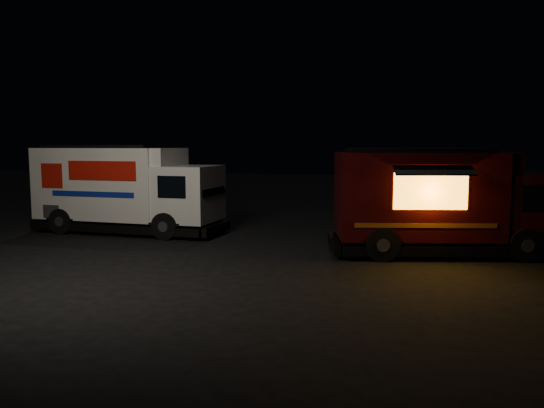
{
  "coord_description": "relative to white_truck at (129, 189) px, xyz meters",
  "views": [
    {
      "loc": [
        3.85,
        -12.93,
        2.94
      ],
      "look_at": [
        0.41,
        2.0,
        1.23
      ],
      "focal_mm": 35.0,
      "sensor_mm": 36.0,
      "label": 1
    }
  ],
  "objects": [
    {
      "name": "white_truck",
      "position": [
        0.0,
        0.0,
        0.0
      ],
      "size": [
        6.63,
        2.64,
        2.95
      ],
      "primitive_type": null,
      "rotation": [
        0.0,
        0.0,
        -0.07
      ],
      "color": "white",
      "rests_on": "ground"
    },
    {
      "name": "ground",
      "position": [
        4.84,
        -3.34,
        -1.47
      ],
      "size": [
        80.0,
        80.0,
        0.0
      ],
      "primitive_type": "plane",
      "color": "black",
      "rests_on": "ground"
    },
    {
      "name": "red_truck",
      "position": [
        10.07,
        -1.38,
        -0.04
      ],
      "size": [
        6.48,
        3.46,
        2.86
      ],
      "primitive_type": null,
      "rotation": [
        0.0,
        0.0,
        0.2
      ],
      "color": "#3B0A0C",
      "rests_on": "ground"
    }
  ]
}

